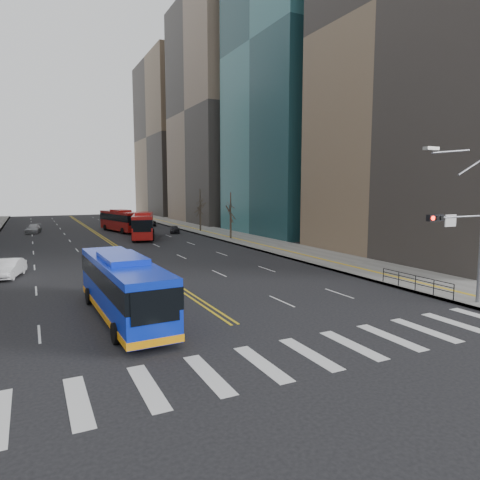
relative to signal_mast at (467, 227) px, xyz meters
name	(u,v)px	position (x,y,z in m)	size (l,w,h in m)	color
ground	(286,359)	(-13.77, -2.00, -4.86)	(220.00, 220.00, 0.00)	black
sidewalk_right	(226,235)	(3.73, 43.00, -4.78)	(7.00, 130.00, 0.15)	slate
crosswalk	(286,358)	(-13.77, -2.00, -4.85)	(26.70, 4.00, 0.01)	silver
centerline	(98,234)	(-13.77, 53.00, -4.85)	(0.55, 100.00, 0.01)	gold
office_towers	(83,94)	(-13.64, 66.51, 19.07)	(83.00, 134.00, 58.00)	gray
signal_mast	(467,227)	(0.00, 0.00, 0.00)	(5.37, 0.37, 9.39)	gray
pedestrian_railing	(415,280)	(0.53, 4.00, -4.03)	(0.06, 6.06, 1.02)	black
street_trees	(53,210)	(-20.94, 32.55, 0.02)	(35.20, 47.20, 7.60)	#33291F
blue_bus	(123,285)	(-18.77, 6.87, -3.01)	(3.10, 12.19, 3.53)	#0E2CD2
red_bus_near	(143,224)	(-8.57, 44.74, -2.77)	(5.74, 12.23, 3.76)	#A31311
red_bus_far	(121,219)	(-9.71, 55.58, -2.81)	(5.04, 11.95, 3.68)	#A31311
car_white	(9,268)	(-24.96, 22.03, -4.12)	(1.56, 4.48, 1.48)	white
car_dark_mid	(175,229)	(-2.35, 49.60, -4.24)	(1.45, 3.61, 1.23)	black
car_silver	(33,229)	(-22.84, 59.64, -4.17)	(1.93, 4.74, 1.37)	gray
car_dark_far	(151,223)	(-2.41, 64.25, -4.31)	(1.82, 3.95, 1.10)	black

